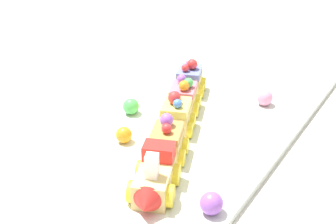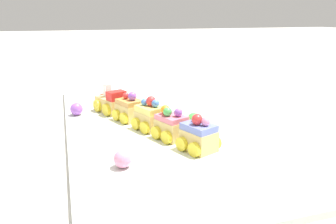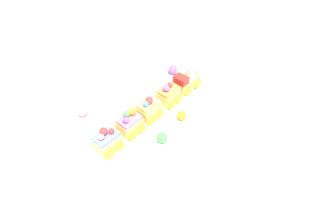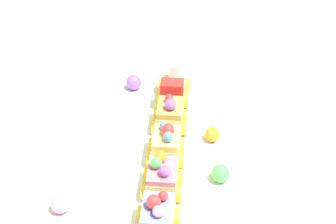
# 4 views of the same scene
# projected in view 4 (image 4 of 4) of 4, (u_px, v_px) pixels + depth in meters

# --- Properties ---
(ground_plane) EXTENTS (10.00, 10.00, 0.00)m
(ground_plane) POSITION_uv_depth(u_px,v_px,m) (185.00, 153.00, 0.82)
(ground_plane) COLOR beige
(display_board) EXTENTS (0.82, 0.39, 0.01)m
(display_board) POSITION_uv_depth(u_px,v_px,m) (185.00, 150.00, 0.81)
(display_board) COLOR silver
(display_board) RESTS_ON ground_plane
(cake_train_locomotive) EXTENTS (0.12, 0.09, 0.07)m
(cake_train_locomotive) POSITION_uv_depth(u_px,v_px,m) (173.00, 87.00, 0.91)
(cake_train_locomotive) COLOR #E5C675
(cake_train_locomotive) RESTS_ON display_board
(cake_car_caramel) EXTENTS (0.08, 0.08, 0.07)m
(cake_car_caramel) POSITION_uv_depth(u_px,v_px,m) (170.00, 116.00, 0.84)
(cake_car_caramel) COLOR #E5C675
(cake_car_caramel) RESTS_ON display_board
(cake_car_lemon) EXTENTS (0.08, 0.08, 0.07)m
(cake_car_lemon) POSITION_uv_depth(u_px,v_px,m) (166.00, 146.00, 0.77)
(cake_car_lemon) COLOR #E5C675
(cake_car_lemon) RESTS_ON display_board
(cake_car_strawberry) EXTENTS (0.08, 0.08, 0.07)m
(cake_car_strawberry) POSITION_uv_depth(u_px,v_px,m) (162.00, 179.00, 0.71)
(cake_car_strawberry) COLOR #E5C675
(cake_car_strawberry) RESTS_ON display_board
(cake_car_blueberry) EXTENTS (0.08, 0.08, 0.07)m
(cake_car_blueberry) POSITION_uv_depth(u_px,v_px,m) (158.00, 219.00, 0.65)
(cake_car_blueberry) COLOR #E5C675
(cake_car_blueberry) RESTS_ON display_board
(gumball_green) EXTENTS (0.03, 0.03, 0.03)m
(gumball_green) POSITION_uv_depth(u_px,v_px,m) (221.00, 173.00, 0.74)
(gumball_green) COLOR #4CBC56
(gumball_green) RESTS_ON display_board
(gumball_pink) EXTENTS (0.03, 0.03, 0.03)m
(gumball_pink) POSITION_uv_depth(u_px,v_px,m) (61.00, 203.00, 0.69)
(gumball_pink) COLOR pink
(gumball_pink) RESTS_ON display_board
(gumball_orange) EXTENTS (0.03, 0.03, 0.03)m
(gumball_orange) POSITION_uv_depth(u_px,v_px,m) (212.00, 134.00, 0.82)
(gumball_orange) COLOR orange
(gumball_orange) RESTS_ON display_board
(gumball_purple) EXTENTS (0.03, 0.03, 0.03)m
(gumball_purple) POSITION_uv_depth(u_px,v_px,m) (134.00, 82.00, 0.94)
(gumball_purple) COLOR #9956C6
(gumball_purple) RESTS_ON display_board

